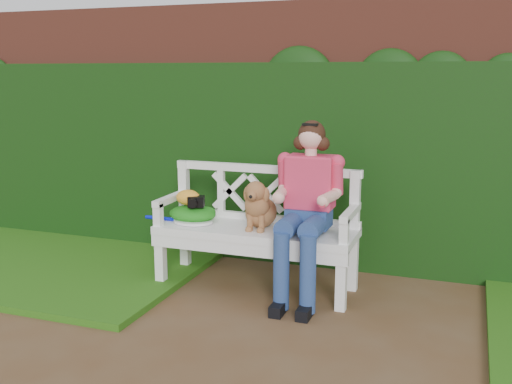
% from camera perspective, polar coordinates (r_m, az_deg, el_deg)
% --- Properties ---
extents(ground, '(60.00, 60.00, 0.00)m').
position_cam_1_polar(ground, '(3.65, 3.21, -15.07)').
color(ground, '#53351C').
extents(brick_wall, '(10.00, 0.30, 2.20)m').
position_cam_1_polar(brick_wall, '(5.15, 9.49, 5.38)').
color(brick_wall, brown).
rests_on(brick_wall, ground).
extents(ivy_hedge, '(10.00, 0.18, 1.70)m').
position_cam_1_polar(ivy_hedge, '(4.96, 8.93, 2.27)').
color(ivy_hedge, '#0F3B0A').
rests_on(ivy_hedge, ground).
extents(grass_left, '(2.60, 2.00, 0.05)m').
position_cam_1_polar(grass_left, '(5.47, -18.80, -6.25)').
color(grass_left, '#205311').
rests_on(grass_left, ground).
extents(garden_bench, '(1.61, 0.69, 0.48)m').
position_cam_1_polar(garden_bench, '(4.56, -0.00, -6.29)').
color(garden_bench, white).
rests_on(garden_bench, ground).
extents(seated_woman, '(0.71, 0.81, 1.21)m').
position_cam_1_polar(seated_woman, '(4.33, 5.00, -2.30)').
color(seated_woman, red).
rests_on(seated_woman, ground).
extents(dog, '(0.36, 0.41, 0.38)m').
position_cam_1_polar(dog, '(4.42, 0.37, -1.11)').
color(dog, brown).
rests_on(dog, garden_bench).
extents(tennis_racket, '(0.65, 0.41, 0.03)m').
position_cam_1_polar(tennis_racket, '(4.65, -6.31, -2.76)').
color(tennis_racket, white).
rests_on(tennis_racket, garden_bench).
extents(green_bag, '(0.44, 0.39, 0.13)m').
position_cam_1_polar(green_bag, '(4.68, -6.07, -2.03)').
color(green_bag, '#2D7727').
rests_on(green_bag, garden_bench).
extents(camera_item, '(0.14, 0.13, 0.08)m').
position_cam_1_polar(camera_item, '(4.61, -5.72, -0.89)').
color(camera_item, black).
rests_on(camera_item, green_bag).
extents(baseball_glove, '(0.23, 0.21, 0.12)m').
position_cam_1_polar(baseball_glove, '(4.66, -6.49, -0.52)').
color(baseball_glove, orange).
rests_on(baseball_glove, green_bag).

